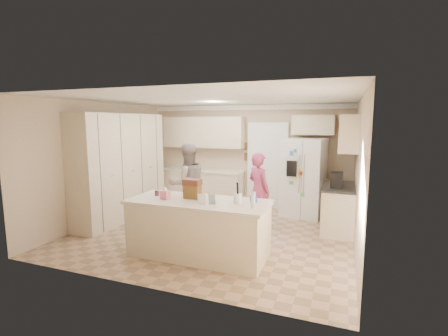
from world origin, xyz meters
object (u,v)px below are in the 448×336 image
at_px(refrigerator, 303,178).
at_px(tissue_box, 165,195).
at_px(coffee_maker, 337,180).
at_px(utensil_crock, 238,198).
at_px(dollhouse_body, 192,192).
at_px(island_base, 199,229).
at_px(teen_girl, 259,191).
at_px(teen_boy, 188,184).

relative_size(refrigerator, tissue_box, 12.86).
bearing_deg(coffee_maker, tissue_box, -142.43).
xyz_separation_m(refrigerator, utensil_crock, (-0.66, -2.85, 0.10)).
bearing_deg(dollhouse_body, refrigerator, 62.52).
bearing_deg(tissue_box, dollhouse_body, 26.57).
bearing_deg(dollhouse_body, island_base, -33.69).
distance_m(coffee_maker, teen_girl, 1.53).
bearing_deg(utensil_crock, tissue_box, -172.87).
distance_m(coffee_maker, island_base, 2.87).
xyz_separation_m(utensil_crock, dollhouse_body, (-0.80, 0.05, 0.04)).
bearing_deg(coffee_maker, utensil_crock, -127.12).
xyz_separation_m(utensil_crock, teen_girl, (-0.09, 1.67, -0.22)).
bearing_deg(teen_boy, teen_girl, 148.67).
relative_size(teen_boy, teen_girl, 1.11).
height_order(refrigerator, utensil_crock, refrigerator).
distance_m(teen_boy, teen_girl, 1.51).
xyz_separation_m(tissue_box, teen_boy, (-0.38, 1.56, -0.13)).
distance_m(island_base, tissue_box, 0.79).
height_order(tissue_box, teen_boy, teen_boy).
height_order(teen_boy, teen_girl, teen_boy).
distance_m(utensil_crock, teen_girl, 1.69).
distance_m(refrigerator, teen_boy, 2.66).
distance_m(coffee_maker, teen_boy, 3.02).
bearing_deg(island_base, dollhouse_body, 146.31).
xyz_separation_m(island_base, teen_boy, (-0.93, 1.46, 0.43)).
relative_size(dollhouse_body, teen_boy, 0.15).
xyz_separation_m(refrigerator, dollhouse_body, (-1.46, -2.80, 0.14)).
distance_m(refrigerator, teen_girl, 1.40).
relative_size(island_base, tissue_box, 15.71).
bearing_deg(refrigerator, teen_girl, -112.34).
distance_m(island_base, teen_girl, 1.84).
bearing_deg(tissue_box, teen_boy, 103.68).
distance_m(tissue_box, teen_boy, 1.61).
xyz_separation_m(coffee_maker, tissue_box, (-2.60, -2.00, -0.07)).
height_order(utensil_crock, dollhouse_body, dollhouse_body).
bearing_deg(coffee_maker, teen_girl, -173.20).
relative_size(utensil_crock, teen_girl, 0.10).
height_order(island_base, tissue_box, tissue_box).
distance_m(utensil_crock, tissue_box, 1.21).
distance_m(refrigerator, tissue_box, 3.53).
relative_size(island_base, utensil_crock, 14.67).
xyz_separation_m(coffee_maker, island_base, (-2.05, -1.90, -0.63)).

